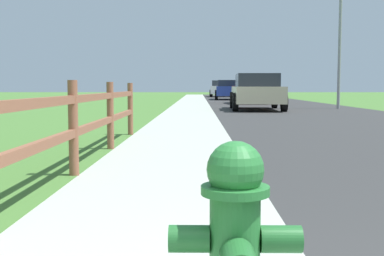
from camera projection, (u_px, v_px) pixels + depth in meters
The scene contains 11 objects.
ground_plane at pixel (210, 106), 25.78m from camera, with size 120.00×120.00×0.00m, color #467631.
road_asphalt at pixel (271, 104), 27.73m from camera, with size 7.00×66.00×0.01m, color #323232.
curb_concrete at pixel (156, 104), 27.81m from camera, with size 6.00×66.00×0.01m, color #ACB3A5.
grass_verge at pixel (130, 104), 27.82m from camera, with size 5.00×66.00×0.00m, color #467631.
fire_hydrant at pixel (235, 235), 2.02m from camera, with size 0.55×0.46×0.79m.
rail_fence at pixel (73, 121), 5.53m from camera, with size 0.11×9.53×1.08m.
parked_suv_beige at pixel (256, 91), 21.19m from camera, with size 2.28×5.01×1.55m.
parked_car_red at pixel (250, 90), 28.98m from camera, with size 2.12×4.27×1.60m.
parked_car_blue at pixel (229, 89), 37.78m from camera, with size 2.25×4.84×1.49m.
parked_car_white at pixel (221, 88), 47.79m from camera, with size 2.27×4.60×1.58m.
street_lamp at pixel (343, 12), 21.97m from camera, with size 1.17×0.20×7.42m.
Camera 1 is at (-0.64, -0.80, 1.01)m, focal length 46.00 mm.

